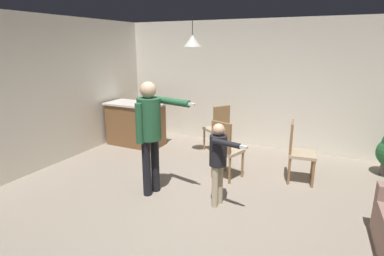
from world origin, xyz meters
name	(u,v)px	position (x,y,z in m)	size (l,w,h in m)	color
ground	(197,211)	(0.00, 0.00, 0.00)	(7.68, 7.68, 0.00)	gray
wall_back	(260,85)	(0.00, 3.20, 1.35)	(6.40, 0.10, 2.70)	silver
wall_left	(24,96)	(-3.20, 0.00, 1.35)	(0.10, 6.40, 2.70)	silver
kitchen_counter	(136,124)	(-2.45, 2.04, 0.48)	(1.26, 0.66, 0.95)	brown
person_adult	(150,126)	(-0.84, 0.20, 1.05)	(0.86, 0.48, 1.69)	black
person_child	(219,156)	(0.19, 0.28, 0.73)	(0.58, 0.42, 1.18)	tan
dining_chair_by_counter	(218,127)	(-0.62, 2.37, 0.55)	(0.59, 0.59, 1.00)	olive
dining_chair_near_wall	(298,150)	(1.05, 1.59, 0.55)	(0.47, 0.47, 1.00)	olive
dining_chair_centre_back	(225,148)	(-0.03, 1.17, 0.55)	(0.53, 0.53, 1.00)	olive
ceiling_light_pendant	(193,41)	(-0.88, 1.68, 2.25)	(0.32, 0.32, 0.55)	silver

